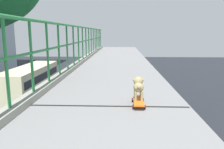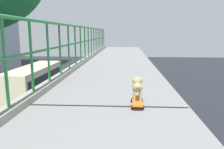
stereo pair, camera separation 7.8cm
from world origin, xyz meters
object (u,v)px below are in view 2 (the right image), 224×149
Objects in this scene: toy_skateboard at (137,101)px; small_dog at (137,86)px; car_green_fifth at (19,140)px; city_bus at (35,80)px.

small_dog reaches higher than toy_skateboard.
small_dog is (5.99, -8.01, 5.05)m from car_green_fifth.
toy_skateboard reaches higher than car_green_fifth.
car_green_fifth is at bearing -72.63° from city_bus.
car_green_fifth is at bearing 126.56° from toy_skateboard.
toy_skateboard is at bearing -53.44° from car_green_fifth.
small_dog is at bearing -63.46° from city_bus.
toy_skateboard is 0.23m from small_dog.
city_bus is at bearing 116.54° from small_dog.
city_bus is at bearing 116.46° from toy_skateboard.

